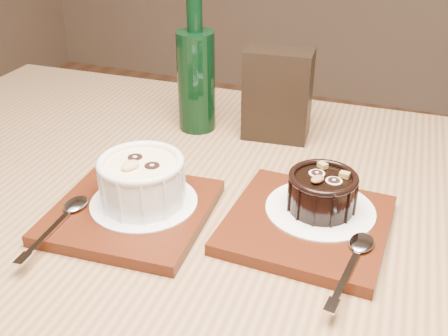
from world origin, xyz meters
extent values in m
cube|color=brown|center=(0.05, 0.20, 0.73)|extent=(1.24, 0.85, 0.04)
cylinder|color=brown|center=(-0.52, 0.53, 0.35)|extent=(0.06, 0.06, 0.71)
cube|color=#4C1D0C|center=(-0.06, 0.15, 0.76)|extent=(0.19, 0.19, 0.01)
cylinder|color=white|center=(-0.05, 0.17, 0.77)|extent=(0.13, 0.13, 0.00)
cylinder|color=white|center=(-0.05, 0.17, 0.79)|extent=(0.10, 0.10, 0.05)
cylinder|color=#F8EB97|center=(-0.05, 0.17, 0.82)|extent=(0.08, 0.08, 0.00)
torus|color=white|center=(-0.05, 0.17, 0.82)|extent=(0.10, 0.10, 0.01)
cylinder|color=black|center=(-0.06, 0.18, 0.82)|extent=(0.02, 0.02, 0.00)
cylinder|color=black|center=(-0.03, 0.17, 0.82)|extent=(0.02, 0.02, 0.00)
ellipsoid|color=#D9B27F|center=(-0.06, 0.15, 0.82)|extent=(0.02, 0.03, 0.01)
cube|color=#4C1D0C|center=(0.14, 0.21, 0.76)|extent=(0.18, 0.18, 0.01)
cylinder|color=white|center=(0.15, 0.23, 0.77)|extent=(0.13, 0.13, 0.00)
cylinder|color=black|center=(0.15, 0.23, 0.79)|extent=(0.08, 0.08, 0.04)
cylinder|color=black|center=(0.15, 0.23, 0.81)|extent=(0.07, 0.07, 0.00)
torus|color=black|center=(0.15, 0.23, 0.81)|extent=(0.08, 0.08, 0.01)
cylinder|color=black|center=(0.14, 0.24, 0.81)|extent=(0.02, 0.02, 0.00)
cylinder|color=black|center=(0.16, 0.23, 0.81)|extent=(0.02, 0.02, 0.00)
ellipsoid|color=brown|center=(0.15, 0.22, 0.81)|extent=(0.02, 0.02, 0.01)
cube|color=olive|center=(0.15, 0.26, 0.81)|extent=(0.01, 0.01, 0.01)
cube|color=olive|center=(0.17, 0.24, 0.81)|extent=(0.01, 0.01, 0.01)
cube|color=black|center=(0.04, 0.43, 0.82)|extent=(0.11, 0.07, 0.14)
cylinder|color=black|center=(-0.09, 0.42, 0.83)|extent=(0.06, 0.06, 0.16)
cylinder|color=black|center=(-0.09, 0.42, 0.93)|extent=(0.02, 0.02, 0.05)
camera|label=1|loc=(0.24, -0.29, 1.12)|focal=42.00mm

